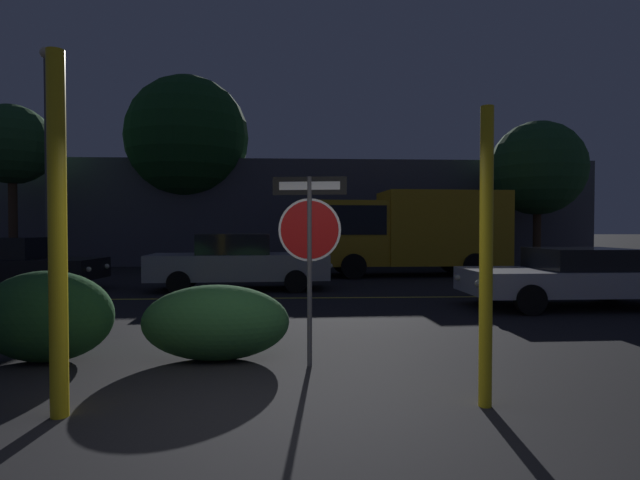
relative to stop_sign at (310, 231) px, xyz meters
The scene contains 16 objects.
ground_plane 2.45m from the stop_sign, 100.82° to the right, with size 260.00×260.00×0.00m, color black.
road_center_stripe 6.15m from the stop_sign, 93.28° to the left, with size 37.97×0.12×0.01m, color gold.
stop_sign is the anchor object (origin of this frame).
yellow_pole_left 2.75m from the stop_sign, 145.89° to the right, with size 0.16×0.16×3.25m, color yellow.
yellow_pole_right 2.20m from the stop_sign, 42.47° to the right, with size 0.12×0.12×2.82m, color yellow.
hedge_bush_1 3.48m from the stop_sign, behind, with size 1.65×1.02×1.15m, color #1E4C23.
hedge_bush_2 1.70m from the stop_sign, 164.64° to the left, with size 1.87×0.95×0.96m, color #285B2D.
passing_car_1 11.16m from the stop_sign, 134.96° to the left, with size 4.74×2.08×1.43m.
passing_car_2 7.89m from the stop_sign, 102.67° to the left, with size 4.97×2.12×1.53m.
passing_car_3 7.27m from the stop_sign, 36.26° to the left, with size 4.72×2.10×1.26m.
delivery_truck 12.06m from the stop_sign, 72.25° to the left, with size 7.02×2.71×2.98m.
street_lamp 14.35m from the stop_sign, 127.20° to the left, with size 0.40×0.40×7.75m.
tree_0 17.33m from the stop_sign, 55.04° to the left, with size 3.85×3.85×6.08m.
tree_1 17.81m from the stop_sign, 128.83° to the left, with size 3.03×3.03×6.40m.
tree_2 18.02m from the stop_sign, 106.63° to the left, with size 5.49×5.49×8.52m.
building_backdrop 18.48m from the stop_sign, 99.41° to the left, with size 33.06×4.30×4.76m, color #4C4C56.
Camera 1 is at (0.16, -4.28, 1.68)m, focal length 28.00 mm.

